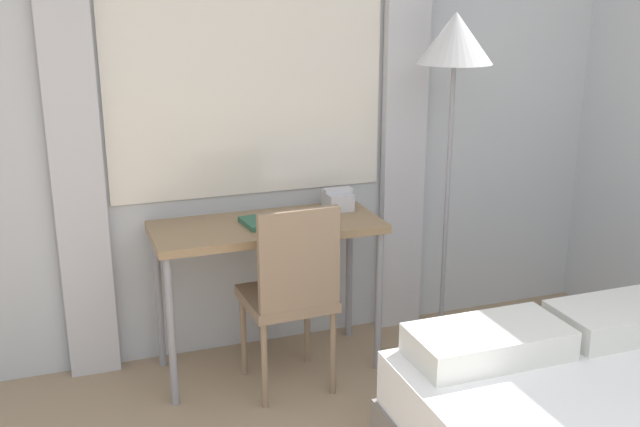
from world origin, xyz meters
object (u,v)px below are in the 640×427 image
book (267,221)px  standing_lamp (454,61)px  telephone (338,200)px  desk_chair (291,288)px  desk (267,238)px

book → standing_lamp: bearing=-6.9°
telephone → book: (-0.41, -0.12, -0.04)m
telephone → desk_chair: bearing=-134.9°
telephone → book: bearing=-163.4°
desk → desk_chair: size_ratio=1.18×
standing_lamp → book: (-0.92, 0.11, -0.74)m
desk → telephone: bearing=15.4°
desk → standing_lamp: bearing=-7.5°
standing_lamp → book: bearing=173.1°
desk_chair → telephone: (0.37, 0.38, 0.29)m
desk → book: book is taller
desk → desk_chair: 0.31m
desk_chair → telephone: size_ratio=6.16×
desk_chair → desk: bearing=96.4°
desk_chair → standing_lamp: size_ratio=0.53×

